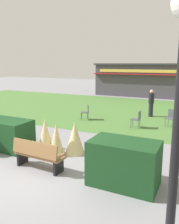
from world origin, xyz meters
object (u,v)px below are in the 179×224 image
object	(u,v)px
lamppost_near	(178,121)
cafe_chair_west	(171,116)
park_bench	(38,155)
parked_car_west_slot	(152,83)
person_strolling	(151,103)
food_kiosk	(151,79)
cafe_chair_east	(86,111)
cafe_chair_center	(137,118)

from	to	relation	value
lamppost_near	cafe_chair_west	bearing A→B (deg)	97.43
park_bench	parked_car_west_slot	distance (m)	27.39
lamppost_near	person_strolling	bearing A→B (deg)	103.25
lamppost_near	cafe_chair_west	size ratio (longest dim) A/B	4.63
parked_car_west_slot	food_kiosk	bearing A→B (deg)	-78.94
lamppost_near	parked_car_west_slot	distance (m)	30.57
park_bench	cafe_chair_west	distance (m)	7.90
cafe_chair_east	cafe_chair_center	world-z (taller)	same
cafe_chair_west	cafe_chair_center	xyz separation A→B (m)	(-1.51, -1.13, 0.00)
cafe_chair_west	parked_car_west_slot	world-z (taller)	parked_car_west_slot
person_strolling	park_bench	bearing A→B (deg)	-113.59
lamppost_near	cafe_chair_center	size ratio (longest dim) A/B	4.63
person_strolling	parked_car_west_slot	bearing A→B (deg)	87.59
cafe_chair_center	lamppost_near	bearing A→B (deg)	-72.19
lamppost_near	cafe_chair_center	bearing A→B (deg)	107.81
person_strolling	cafe_chair_center	bearing A→B (deg)	-105.06
food_kiosk	person_strolling	bearing A→B (deg)	-77.54
park_bench	food_kiosk	bearing A→B (deg)	92.26
parked_car_west_slot	cafe_chair_center	bearing A→B (deg)	-79.89
food_kiosk	cafe_chair_west	bearing A→B (deg)	-72.88
cafe_chair_east	person_strolling	size ratio (longest dim) A/B	0.53
lamppost_near	cafe_chair_east	distance (m)	11.13
person_strolling	food_kiosk	bearing A→B (deg)	88.19
food_kiosk	cafe_chair_west	xyz separation A→B (m)	(3.75, -12.16, -1.13)
lamppost_near	person_strolling	size ratio (longest dim) A/B	2.44
park_bench	person_strolling	size ratio (longest dim) A/B	1.02
food_kiosk	cafe_chair_west	distance (m)	12.78
food_kiosk	lamppost_near	bearing A→B (deg)	-77.12
park_bench	cafe_chair_east	bearing A→B (deg)	104.73
lamppost_near	food_kiosk	size ratio (longest dim) A/B	0.38
cafe_chair_east	person_strolling	xyz separation A→B (m)	(3.25, 2.53, 0.33)
cafe_chair_center	parked_car_west_slot	size ratio (longest dim) A/B	0.20
lamppost_near	food_kiosk	distance (m)	22.57
cafe_chair_west	cafe_chair_east	size ratio (longest dim) A/B	1.00
food_kiosk	cafe_chair_east	distance (m)	12.93
cafe_chair_center	cafe_chair_east	bearing A→B (deg)	172.00
food_kiosk	cafe_chair_center	distance (m)	13.52
lamppost_near	cafe_chair_center	world-z (taller)	lamppost_near
cafe_chair_east	food_kiosk	bearing A→B (deg)	85.65
cafe_chair_east	parked_car_west_slot	world-z (taller)	parked_car_west_slot
park_bench	parked_car_west_slot	world-z (taller)	parked_car_west_slot
person_strolling	cafe_chair_west	bearing A→B (deg)	-65.86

